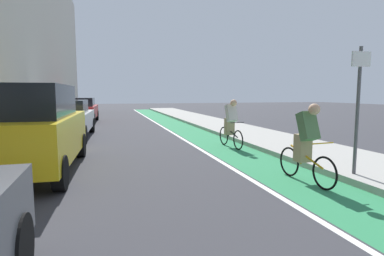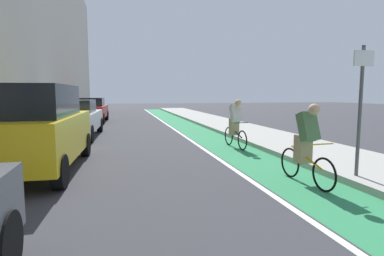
# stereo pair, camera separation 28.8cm
# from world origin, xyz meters

# --- Properties ---
(ground_plane) EXTENTS (86.16, 86.16, 0.00)m
(ground_plane) POSITION_xyz_m (0.00, 15.58, 0.00)
(ground_plane) COLOR #38383D
(bike_lane_paint) EXTENTS (1.60, 39.16, 0.00)m
(bike_lane_paint) POSITION_xyz_m (2.82, 17.58, 0.00)
(bike_lane_paint) COLOR #2D8451
(bike_lane_paint) RESTS_ON ground
(lane_divider_stripe) EXTENTS (0.12, 39.16, 0.00)m
(lane_divider_stripe) POSITION_xyz_m (1.92, 17.58, 0.00)
(lane_divider_stripe) COLOR white
(lane_divider_stripe) RESTS_ON ground
(sidewalk_right) EXTENTS (2.72, 39.16, 0.14)m
(sidewalk_right) POSITION_xyz_m (4.98, 17.58, 0.07)
(sidewalk_right) COLOR #A8A59E
(sidewalk_right) RESTS_ON ground
(parked_suv_yellow_cab) EXTENTS (2.03, 4.33, 1.98)m
(parked_suv_yellow_cab) POSITION_xyz_m (-2.57, 9.52, 1.02)
(parked_suv_yellow_cab) COLOR yellow
(parked_suv_yellow_cab) RESTS_ON ground
(parked_sedan_white) EXTENTS (2.10, 4.52, 1.53)m
(parked_sedan_white) POSITION_xyz_m (-2.57, 15.21, 0.79)
(parked_sedan_white) COLOR silver
(parked_sedan_white) RESTS_ON ground
(parked_sedan_red) EXTENTS (2.11, 4.32, 1.53)m
(parked_sedan_red) POSITION_xyz_m (-2.57, 22.20, 0.79)
(parked_sedan_red) COLOR red
(parked_sedan_red) RESTS_ON ground
(cyclist_mid) EXTENTS (0.48, 1.68, 1.60)m
(cyclist_mid) POSITION_xyz_m (2.89, 7.27, 0.81)
(cyclist_mid) COLOR black
(cyclist_mid) RESTS_ON ground
(cyclist_trailing) EXTENTS (0.48, 1.68, 1.60)m
(cyclist_trailing) POSITION_xyz_m (3.02, 11.53, 0.81)
(cyclist_trailing) COLOR black
(cyclist_trailing) RESTS_ON ground
(street_sign_post) EXTENTS (0.44, 0.07, 2.58)m
(street_sign_post) POSITION_xyz_m (3.95, 7.12, 1.68)
(street_sign_post) COLOR #4C4C51
(street_sign_post) RESTS_ON sidewalk_right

